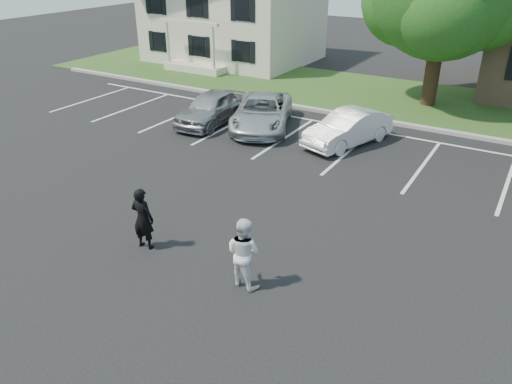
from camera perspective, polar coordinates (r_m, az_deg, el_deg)
ground_plane at (r=13.13m, az=-2.25°, el=-6.57°), size 90.00×90.00×0.00m
curb at (r=23.15m, az=14.21°, el=7.88°), size 40.00×0.30×0.15m
grass_strip at (r=26.87m, az=16.86°, el=10.03°), size 44.00×8.00×0.08m
stall_lines at (r=20.05m, az=15.29°, el=4.64°), size 34.00×5.36×0.01m
house at (r=34.99m, az=-2.57°, el=21.05°), size 10.30×9.22×7.60m
man_black_suit at (r=13.12m, az=-12.82°, el=-2.97°), size 0.67×0.48×1.70m
man_white_shirt at (r=11.43m, az=-1.44°, el=-6.91°), size 0.91×0.75×1.74m
car_silver_west at (r=22.27m, az=-5.13°, el=9.59°), size 1.93×4.27×1.42m
car_silver_minivan at (r=21.64m, az=0.68°, el=9.11°), size 4.01×5.44×1.37m
car_white_sedan at (r=20.07m, az=10.49°, el=7.18°), size 2.64×4.25×1.32m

